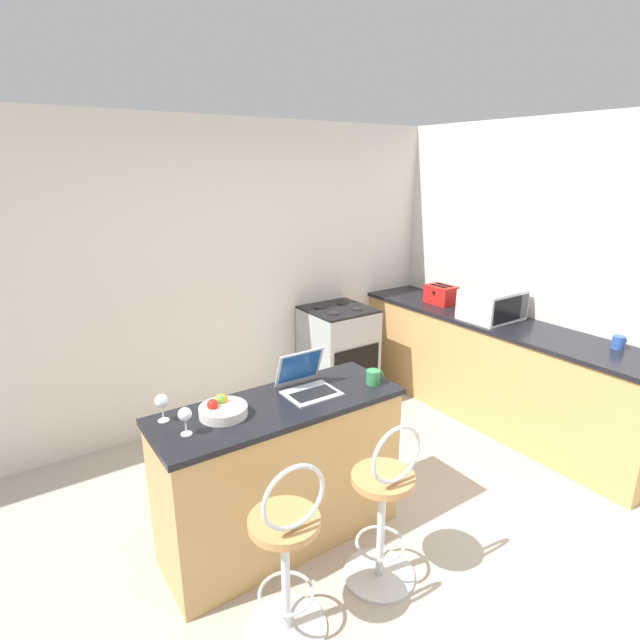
{
  "coord_description": "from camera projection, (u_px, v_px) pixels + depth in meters",
  "views": [
    {
      "loc": [
        -1.72,
        -1.66,
        2.22
      ],
      "look_at": [
        0.42,
        1.5,
        1.03
      ],
      "focal_mm": 28.0,
      "sensor_mm": 36.0,
      "label": 1
    }
  ],
  "objects": [
    {
      "name": "stove_range",
      "position": [
        338.0,
        354.0,
        4.83
      ],
      "size": [
        0.59,
        0.6,
        0.94
      ],
      "color": "#9EA3A8",
      "rests_on": "ground_plane"
    },
    {
      "name": "wall_right",
      "position": [
        633.0,
        295.0,
        3.68
      ],
      "size": [
        0.06,
        12.0,
        2.6
      ],
      "color": "silver",
      "rests_on": "ground_plane"
    },
    {
      "name": "breakfast_bar",
      "position": [
        281.0,
        473.0,
        2.96
      ],
      "size": [
        1.45,
        0.53,
        0.93
      ],
      "color": "tan",
      "rests_on": "ground_plane"
    },
    {
      "name": "wall_back",
      "position": [
        228.0,
        275.0,
        4.35
      ],
      "size": [
        12.0,
        0.06,
        2.6
      ],
      "color": "silver",
      "rests_on": "ground_plane"
    },
    {
      "name": "bar_stool_near",
      "position": [
        287.0,
        556.0,
        2.34
      ],
      "size": [
        0.4,
        0.4,
        0.99
      ],
      "color": "silver",
      "rests_on": "ground_plane"
    },
    {
      "name": "bar_stool_far",
      "position": [
        384.0,
        508.0,
        2.67
      ],
      "size": [
        0.4,
        0.4,
        0.99
      ],
      "color": "silver",
      "rests_on": "ground_plane"
    },
    {
      "name": "counter_right",
      "position": [
        492.0,
        370.0,
        4.47
      ],
      "size": [
        0.62,
        2.82,
        0.93
      ],
      "color": "tan",
      "rests_on": "ground_plane"
    },
    {
      "name": "wine_glass_short",
      "position": [
        162.0,
        402.0,
        2.6
      ],
      "size": [
        0.07,
        0.07,
        0.15
      ],
      "color": "silver",
      "rests_on": "breakfast_bar"
    },
    {
      "name": "mug_blue",
      "position": [
        619.0,
        342.0,
        3.65
      ],
      "size": [
        0.1,
        0.09,
        0.1
      ],
      "color": "#2D51AD",
      "rests_on": "counter_right"
    },
    {
      "name": "mug_white",
      "position": [
        445.0,
        293.0,
        5.07
      ],
      "size": [
        0.1,
        0.09,
        0.09
      ],
      "color": "white",
      "rests_on": "counter_right"
    },
    {
      "name": "wine_glass_tall",
      "position": [
        185.0,
        415.0,
        2.46
      ],
      "size": [
        0.07,
        0.07,
        0.15
      ],
      "color": "silver",
      "rests_on": "breakfast_bar"
    },
    {
      "name": "fruit_bowl",
      "position": [
        223.0,
        409.0,
        2.68
      ],
      "size": [
        0.26,
        0.26,
        0.1
      ],
      "color": "silver",
      "rests_on": "breakfast_bar"
    },
    {
      "name": "ground_plane",
      "position": [
        405.0,
        564.0,
        2.89
      ],
      "size": [
        20.0,
        20.0,
        0.0
      ],
      "primitive_type": "plane",
      "color": "#ADA393"
    },
    {
      "name": "microwave",
      "position": [
        492.0,
        304.0,
        4.33
      ],
      "size": [
        0.5,
        0.38,
        0.26
      ],
      "color": "white",
      "rests_on": "counter_right"
    },
    {
      "name": "laptop",
      "position": [
        306.0,
        381.0,
        2.96
      ],
      "size": [
        0.3,
        0.3,
        0.24
      ],
      "color": "#B7BABF",
      "rests_on": "breakfast_bar"
    },
    {
      "name": "toaster",
      "position": [
        441.0,
        295.0,
        4.83
      ],
      "size": [
        0.21,
        0.28,
        0.18
      ],
      "color": "red",
      "rests_on": "counter_right"
    },
    {
      "name": "mug_green",
      "position": [
        374.0,
        377.0,
        3.06
      ],
      "size": [
        0.1,
        0.09,
        0.09
      ],
      "color": "#338447",
      "rests_on": "breakfast_bar"
    }
  ]
}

